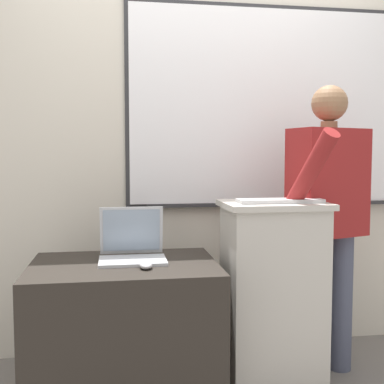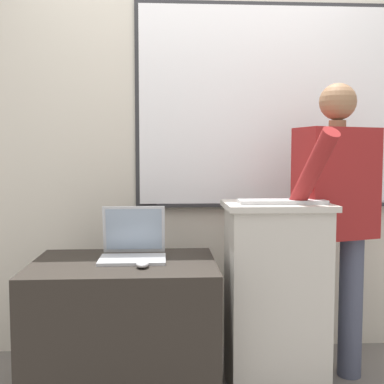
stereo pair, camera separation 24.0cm
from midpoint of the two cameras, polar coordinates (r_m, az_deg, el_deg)
back_wall at (r=3.10m, az=-0.77°, el=8.36°), size 6.40×0.17×2.90m
lectern_podium at (r=2.61m, az=6.90°, el=-12.05°), size 0.53×0.41×0.99m
side_desk at (r=2.51m, az=-10.81°, el=-16.26°), size 0.91×0.66×0.71m
person_presenter at (r=2.74m, az=13.41°, el=-2.11°), size 0.60×0.63×1.62m
laptop at (r=2.47m, az=-9.90°, el=-6.27°), size 0.33×0.28×0.26m
wireless_keyboard at (r=2.47m, az=7.67°, el=-1.06°), size 0.44×0.14×0.02m
computer_mouse_by_laptop at (r=2.28m, az=-8.54°, el=-8.59°), size 0.06×0.10×0.03m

